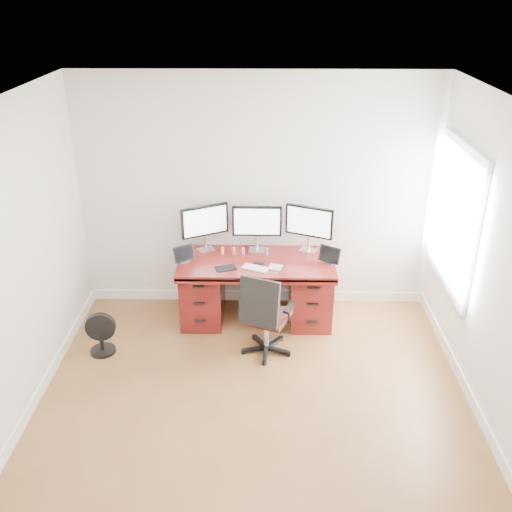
{
  "coord_description": "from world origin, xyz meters",
  "views": [
    {
      "loc": [
        0.09,
        -3.79,
        3.49
      ],
      "look_at": [
        0.0,
        1.5,
        0.95
      ],
      "focal_mm": 40.0,
      "sensor_mm": 36.0,
      "label": 1
    }
  ],
  "objects_px": {
    "desk": "(257,287)",
    "office_chair": "(265,328)",
    "monitor_center": "(257,223)",
    "keyboard": "(255,268)",
    "floor_fan": "(101,334)"
  },
  "relations": [
    {
      "from": "floor_fan",
      "to": "keyboard",
      "type": "height_order",
      "value": "keyboard"
    },
    {
      "from": "desk",
      "to": "floor_fan",
      "type": "bearing_deg",
      "value": -156.17
    },
    {
      "from": "office_chair",
      "to": "monitor_center",
      "type": "height_order",
      "value": "monitor_center"
    },
    {
      "from": "office_chair",
      "to": "keyboard",
      "type": "distance_m",
      "value": 0.66
    },
    {
      "from": "office_chair",
      "to": "monitor_center",
      "type": "bearing_deg",
      "value": 118.12
    },
    {
      "from": "desk",
      "to": "monitor_center",
      "type": "xyz_separation_m",
      "value": [
        -0.0,
        0.24,
        0.68
      ]
    },
    {
      "from": "desk",
      "to": "keyboard",
      "type": "xyz_separation_m",
      "value": [
        -0.01,
        -0.23,
        0.36
      ]
    },
    {
      "from": "floor_fan",
      "to": "keyboard",
      "type": "relative_size",
      "value": 1.62
    },
    {
      "from": "floor_fan",
      "to": "desk",
      "type": "bearing_deg",
      "value": 17.59
    },
    {
      "from": "desk",
      "to": "office_chair",
      "type": "distance_m",
      "value": 0.71
    },
    {
      "from": "monitor_center",
      "to": "keyboard",
      "type": "xyz_separation_m",
      "value": [
        -0.01,
        -0.47,
        -0.33
      ]
    },
    {
      "from": "floor_fan",
      "to": "keyboard",
      "type": "xyz_separation_m",
      "value": [
        1.59,
        0.48,
        0.54
      ]
    },
    {
      "from": "desk",
      "to": "floor_fan",
      "type": "xyz_separation_m",
      "value": [
        -1.59,
        -0.7,
        -0.18
      ]
    },
    {
      "from": "floor_fan",
      "to": "office_chair",
      "type": "bearing_deg",
      "value": -5.89
    },
    {
      "from": "desk",
      "to": "keyboard",
      "type": "bearing_deg",
      "value": -92.37
    }
  ]
}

